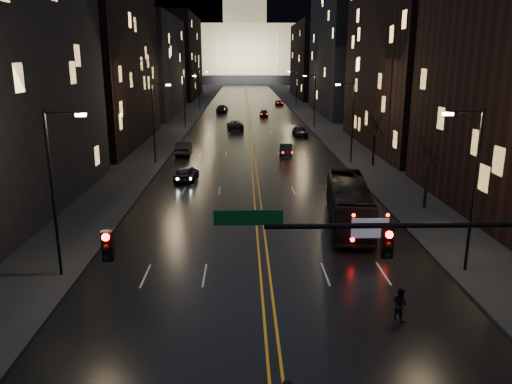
{
  "coord_description": "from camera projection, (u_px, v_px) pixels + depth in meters",
  "views": [
    {
      "loc": [
        -1.14,
        -15.08,
        11.36
      ],
      "look_at": [
        -0.41,
        13.41,
        3.77
      ],
      "focal_mm": 35.0,
      "sensor_mm": 36.0,
      "label": 1
    }
  ],
  "objects": [
    {
      "name": "oncoming_car_d",
      "position": [
        222.0,
        108.0,
        111.18
      ],
      "size": [
        2.69,
        5.74,
        1.62
      ],
      "primitive_type": "imported",
      "rotation": [
        0.0,
        0.0,
        3.06
      ],
      "color": "black",
      "rests_on": "ground"
    },
    {
      "name": "streetlamp_right_far",
      "position": [
        314.0,
        98.0,
        84.09
      ],
      "size": [
        2.13,
        0.25,
        9.0
      ],
      "color": "black",
      "rests_on": "ground"
    },
    {
      "name": "traffic_signal",
      "position": [
        459.0,
        257.0,
        16.35
      ],
      "size": [
        17.29,
        0.45,
        7.0
      ],
      "color": "black",
      "rests_on": "ground"
    },
    {
      "name": "building_left_dist",
      "position": [
        176.0,
        57.0,
        149.14
      ],
      "size": [
        12.0,
        40.0,
        24.0
      ],
      "primitive_type": "cube",
      "color": "black",
      "rests_on": "ground"
    },
    {
      "name": "capitol",
      "position": [
        245.0,
        48.0,
        254.6
      ],
      "size": [
        90.0,
        50.0,
        58.5
      ],
      "color": "black",
      "rests_on": "ground"
    },
    {
      "name": "streetlamp_left_mid",
      "position": [
        155.0,
        119.0,
        54.58
      ],
      "size": [
        2.13,
        0.25,
        9.0
      ],
      "color": "black",
      "rests_on": "ground"
    },
    {
      "name": "streetlamp_right_dist",
      "position": [
        296.0,
        88.0,
        113.07
      ],
      "size": [
        2.13,
        0.25,
        9.0
      ],
      "color": "black",
      "rests_on": "ground"
    },
    {
      "name": "bus",
      "position": [
        349.0,
        203.0,
        35.05
      ],
      "size": [
        4.01,
        11.44,
        3.12
      ],
      "primitive_type": "imported",
      "rotation": [
        0.0,
        0.0,
        -0.13
      ],
      "color": "black",
      "rests_on": "ground"
    },
    {
      "name": "receding_car_a",
      "position": [
        286.0,
        150.0,
        60.85
      ],
      "size": [
        1.92,
        4.39,
        1.4
      ],
      "primitive_type": "imported",
      "rotation": [
        0.0,
        0.0,
        -0.1
      ],
      "color": "black",
      "rests_on": "ground"
    },
    {
      "name": "sidewalk_left",
      "position": [
        198.0,
        100.0,
        142.72
      ],
      "size": [
        8.0,
        320.0,
        0.16
      ],
      "primitive_type": "cube",
      "color": "black",
      "rests_on": "ground"
    },
    {
      "name": "tree_right_mid",
      "position": [
        429.0,
        152.0,
        37.93
      ],
      "size": [
        2.4,
        2.4,
        6.65
      ],
      "color": "black",
      "rests_on": "ground"
    },
    {
      "name": "receding_car_c",
      "position": [
        264.0,
        114.0,
        101.9
      ],
      "size": [
        1.91,
        4.45,
        1.28
      ],
      "primitive_type": "imported",
      "rotation": [
        0.0,
        0.0,
        -0.03
      ],
      "color": "black",
      "rests_on": "ground"
    },
    {
      "name": "streetlamp_right_mid",
      "position": [
        351.0,
        118.0,
        55.12
      ],
      "size": [
        2.13,
        0.25,
        9.0
      ],
      "color": "black",
      "rests_on": "ground"
    },
    {
      "name": "streetlamp_left_far",
      "position": [
        185.0,
        98.0,
        83.56
      ],
      "size": [
        2.13,
        0.25,
        9.0
      ],
      "color": "black",
      "rests_on": "ground"
    },
    {
      "name": "oncoming_car_a",
      "position": [
        186.0,
        173.0,
        48.03
      ],
      "size": [
        2.32,
        4.72,
        1.55
      ],
      "primitive_type": "imported",
      "rotation": [
        0.0,
        0.0,
        3.03
      ],
      "color": "black",
      "rests_on": "ground"
    },
    {
      "name": "building_left_far",
      "position": [
        147.0,
        66.0,
        103.29
      ],
      "size": [
        12.0,
        34.0,
        20.0
      ],
      "primitive_type": "cube",
      "color": "black",
      "rests_on": "ground"
    },
    {
      "name": "oncoming_car_c",
      "position": [
        235.0,
        125.0,
        83.31
      ],
      "size": [
        3.01,
        5.71,
        1.53
      ],
      "primitive_type": "imported",
      "rotation": [
        0.0,
        0.0,
        3.23
      ],
      "color": "black",
      "rests_on": "ground"
    },
    {
      "name": "receding_car_b",
      "position": [
        300.0,
        131.0,
        75.53
      ],
      "size": [
        2.18,
        4.88,
        1.63
      ],
      "primitive_type": "imported",
      "rotation": [
        0.0,
        0.0,
        0.05
      ],
      "color": "black",
      "rests_on": "ground"
    },
    {
      "name": "streetlamp_right_near",
      "position": [
        471.0,
        183.0,
        26.14
      ],
      "size": [
        2.13,
        0.25,
        9.0
      ],
      "color": "black",
      "rests_on": "ground"
    },
    {
      "name": "streetlamp_left_dist",
      "position": [
        200.0,
        88.0,
        112.54
      ],
      "size": [
        2.13,
        0.25,
        9.0
      ],
      "color": "black",
      "rests_on": "ground"
    },
    {
      "name": "tree_right_far",
      "position": [
        375.0,
        125.0,
        53.38
      ],
      "size": [
        2.4,
        2.4,
        6.65
      ],
      "color": "black",
      "rests_on": "ground"
    },
    {
      "name": "building_left_mid",
      "position": [
        92.0,
        39.0,
        65.55
      ],
      "size": [
        12.0,
        30.0,
        28.0
      ],
      "primitive_type": "cube",
      "color": "black",
      "rests_on": "ground"
    },
    {
      "name": "receding_car_d",
      "position": [
        279.0,
        103.0,
        127.85
      ],
      "size": [
        2.34,
        4.66,
        1.26
      ],
      "primitive_type": "imported",
      "rotation": [
        0.0,
        0.0,
        -0.05
      ],
      "color": "black",
      "rests_on": "ground"
    },
    {
      "name": "oncoming_car_b",
      "position": [
        183.0,
        148.0,
        61.22
      ],
      "size": [
        1.84,
        5.04,
        1.65
      ],
      "primitive_type": "imported",
      "rotation": [
        0.0,
        0.0,
        3.16
      ],
      "color": "black",
      "rests_on": "ground"
    },
    {
      "name": "streetlamp_left_near",
      "position": [
        55.0,
        186.0,
        25.6
      ],
      "size": [
        2.13,
        0.25,
        9.0
      ],
      "color": "black",
      "rests_on": "ground"
    },
    {
      "name": "building_right_mid",
      "position": [
        349.0,
        51.0,
        103.56
      ],
      "size": [
        12.0,
        34.0,
        26.0
      ],
      "primitive_type": "cube",
      "color": "black",
      "rests_on": "ground"
    },
    {
      "name": "center_line",
      "position": [
        247.0,
        100.0,
        143.09
      ],
      "size": [
        0.62,
        320.0,
        0.01
      ],
      "primitive_type": "cube",
      "color": "orange",
      "rests_on": "road"
    },
    {
      "name": "road",
      "position": [
        247.0,
        100.0,
        143.09
      ],
      "size": [
        20.0,
        320.0,
        0.02
      ],
      "primitive_type": "cube",
      "color": "black",
      "rests_on": "ground"
    },
    {
      "name": "building_right_dist",
      "position": [
        316.0,
        61.0,
        150.44
      ],
      "size": [
        12.0,
        40.0,
        22.0
      ],
      "primitive_type": "cube",
      "color": "black",
      "rests_on": "ground"
    },
    {
      "name": "sidewalk_right",
      "position": [
        296.0,
        100.0,
        143.42
      ],
      "size": [
        8.0,
        320.0,
        0.16
      ],
      "primitive_type": "cube",
      "color": "black",
      "rests_on": "ground"
    },
    {
      "name": "pedestrian_b",
      "position": [
        400.0,
        304.0,
        22.29
      ],
      "size": [
        0.75,
        0.85,
        1.55
      ],
      "primitive_type": "imported",
      "rotation": [
        0.0,
        0.0,
        2.14
      ],
      "color": "black",
      "rests_on": "ground"
    }
  ]
}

